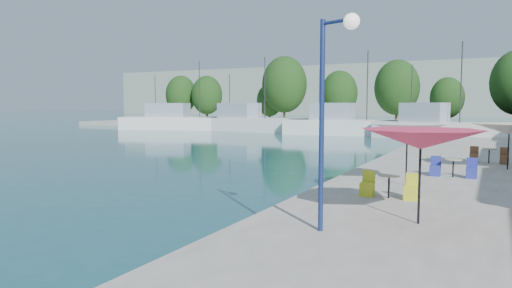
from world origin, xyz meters
The scene contains 20 objects.
quay_far centered at (-8.00, 67.00, 0.30)m, with size 90.00×16.00×0.60m, color gray.
hill_west centered at (-30.00, 160.00, 8.00)m, with size 180.00×40.00×16.00m, color gray.
trawler_01 centered at (-28.03, 55.95, 1.07)m, with size 19.40×11.00×10.20m.
trawler_02 centered at (-17.30, 56.70, 1.07)m, with size 17.48×6.67×10.20m.
trawler_03 centered at (-3.38, 55.04, 1.07)m, with size 16.39×5.71×10.20m.
trawler_04 centered at (6.97, 52.35, 1.07)m, with size 14.85×7.28×10.20m.
tree_01 centered at (-38.46, 69.25, 5.31)m, with size 5.52×5.52×8.17m.
tree_02 centered at (-32.99, 69.38, 5.22)m, with size 5.41×5.41×8.00m.
tree_03 centered at (-21.63, 71.18, 4.30)m, with size 4.34×4.34×6.42m.
tree_04 centered at (-18.31, 69.75, 6.77)m, with size 7.22×7.22×10.69m.
tree_05 centered at (-9.54, 70.80, 5.33)m, with size 5.54×5.54×8.21m.
tree_06 centered at (-0.77, 69.91, 6.02)m, with size 6.35×6.35×9.39m.
tree_07 centered at (5.87, 70.67, 4.51)m, with size 4.58×4.58×6.77m.
umbrella_pink centered at (10.16, 14.43, 2.76)m, with size 3.05×3.05×2.41m.
umbrella_white centered at (8.92, 20.03, 2.66)m, with size 2.69×2.69×2.31m.
umbrella_cream centered at (12.41, 26.52, 2.50)m, with size 3.24×3.24×2.15m.
cafe_table_01 centered at (8.83, 17.33, 0.89)m, with size 1.82×0.70×0.76m.
cafe_table_02 centered at (10.33, 22.93, 0.89)m, with size 1.82×0.70×0.76m.
cafe_table_03 centered at (11.61, 28.68, 0.89)m, with size 1.82×0.70×0.76m.
street_lamp centered at (8.47, 12.55, 4.09)m, with size 0.99×0.51×5.03m.
Camera 1 is at (11.78, 2.40, 3.64)m, focal length 32.00 mm.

